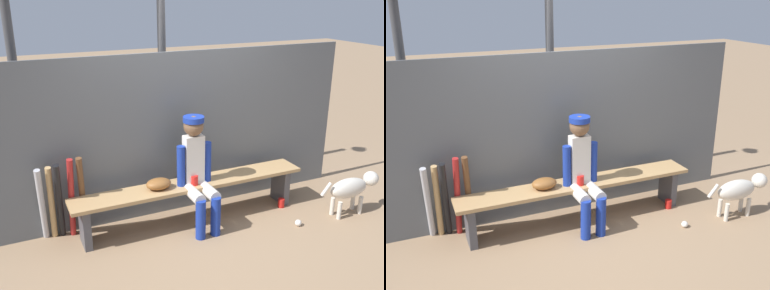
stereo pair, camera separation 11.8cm
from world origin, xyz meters
The scene contains 14 objects.
ground_plane centered at (0.00, 0.00, 0.00)m, with size 30.00×30.00×0.00m, color #937556.
chainlink_fence centered at (0.00, 0.36, 0.95)m, with size 4.39×0.03×1.91m, color #595E63.
dugout_bench centered at (0.00, 0.00, 0.38)m, with size 2.75×0.36×0.49m.
player_seated centered at (0.02, -0.11, 0.69)m, with size 0.41×0.55×1.26m.
baseball_glove centered at (-0.40, 0.00, 0.55)m, with size 0.28×0.20×0.12m, color brown.
bat_wood_dark centered at (-1.19, 0.22, 0.47)m, with size 0.06×0.06×0.94m, color brown.
bat_aluminum_red centered at (-1.30, 0.21, 0.46)m, with size 0.06×0.06×0.93m, color #B22323.
bat_aluminum_black centered at (-1.42, 0.22, 0.45)m, with size 0.06×0.06×0.91m, color black.
bat_wood_tan centered at (-1.50, 0.25, 0.43)m, with size 0.06×0.06×0.87m, color tan.
bat_aluminum_silver centered at (-1.60, 0.25, 0.44)m, with size 0.06×0.06×0.88m, color #B7B7BC.
baseball centered at (1.05, -0.61, 0.04)m, with size 0.07×0.07×0.07m, color white.
cup_on_ground centered at (1.14, -0.15, 0.06)m, with size 0.08×0.08×0.11m, color red.
cup_on_bench centered at (0.00, -0.07, 0.54)m, with size 0.08×0.08×0.11m, color red.
dog centered at (1.80, -0.62, 0.34)m, with size 0.84×0.20×0.49m.
Camera 2 is at (-1.75, -4.10, 2.55)m, focal length 40.59 mm.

